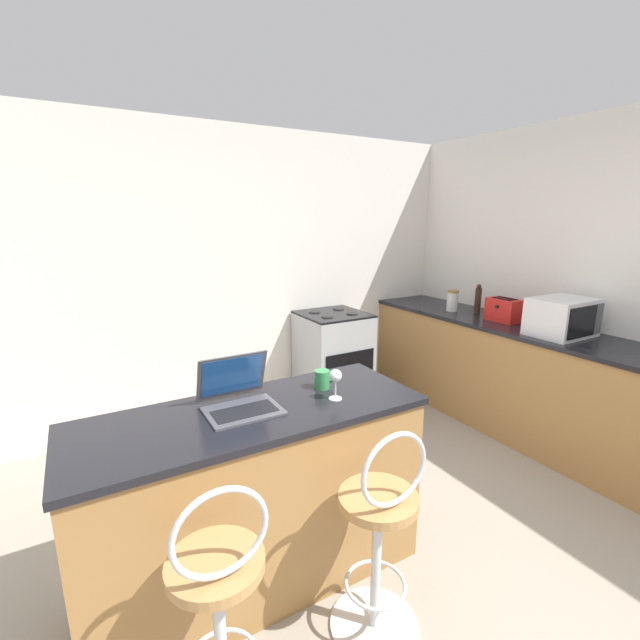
{
  "coord_description": "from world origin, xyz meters",
  "views": [
    {
      "loc": [
        -1.18,
        -1.03,
        1.81
      ],
      "look_at": [
        0.45,
        1.81,
        1.03
      ],
      "focal_mm": 24.0,
      "sensor_mm": 36.0,
      "label": 1
    }
  ],
  "objects_px": {
    "microwave": "(562,317)",
    "wine_glass_tall": "(336,378)",
    "bar_stool_far": "(380,540)",
    "stove_range": "(333,360)",
    "laptop": "(238,395)",
    "storage_jar": "(452,301)",
    "toaster": "(504,310)",
    "bar_stool_near": "(220,612)",
    "mug_green": "(323,379)",
    "pepper_mill": "(478,299)"
  },
  "relations": [
    {
      "from": "bar_stool_near",
      "to": "stove_range",
      "type": "bearing_deg",
      "value": 50.34
    },
    {
      "from": "microwave",
      "to": "bar_stool_near",
      "type": "bearing_deg",
      "value": -168.05
    },
    {
      "from": "toaster",
      "to": "mug_green",
      "type": "bearing_deg",
      "value": -166.17
    },
    {
      "from": "wine_glass_tall",
      "to": "pepper_mill",
      "type": "height_order",
      "value": "pepper_mill"
    },
    {
      "from": "microwave",
      "to": "toaster",
      "type": "relative_size",
      "value": 1.73
    },
    {
      "from": "microwave",
      "to": "wine_glass_tall",
      "type": "relative_size",
      "value": 3.04
    },
    {
      "from": "bar_stool_near",
      "to": "laptop",
      "type": "xyz_separation_m",
      "value": [
        0.31,
        0.61,
        0.52
      ]
    },
    {
      "from": "laptop",
      "to": "bar_stool_far",
      "type": "bearing_deg",
      "value": -57.43
    },
    {
      "from": "microwave",
      "to": "stove_range",
      "type": "height_order",
      "value": "microwave"
    },
    {
      "from": "stove_range",
      "to": "pepper_mill",
      "type": "height_order",
      "value": "pepper_mill"
    },
    {
      "from": "toaster",
      "to": "pepper_mill",
      "type": "bearing_deg",
      "value": 76.92
    },
    {
      "from": "toaster",
      "to": "wine_glass_tall",
      "type": "relative_size",
      "value": 1.76
    },
    {
      "from": "pepper_mill",
      "to": "microwave",
      "type": "bearing_deg",
      "value": -96.21
    },
    {
      "from": "microwave",
      "to": "storage_jar",
      "type": "height_order",
      "value": "microwave"
    },
    {
      "from": "bar_stool_near",
      "to": "microwave",
      "type": "height_order",
      "value": "microwave"
    },
    {
      "from": "pepper_mill",
      "to": "storage_jar",
      "type": "bearing_deg",
      "value": 128.86
    },
    {
      "from": "microwave",
      "to": "toaster",
      "type": "bearing_deg",
      "value": 88.48
    },
    {
      "from": "bar_stool_far",
      "to": "pepper_mill",
      "type": "height_order",
      "value": "pepper_mill"
    },
    {
      "from": "bar_stool_near",
      "to": "mug_green",
      "type": "bearing_deg",
      "value": 38.54
    },
    {
      "from": "bar_stool_near",
      "to": "mug_green",
      "type": "distance_m",
      "value": 1.11
    },
    {
      "from": "storage_jar",
      "to": "pepper_mill",
      "type": "distance_m",
      "value": 0.23
    },
    {
      "from": "bar_stool_near",
      "to": "microwave",
      "type": "distance_m",
      "value": 3.03
    },
    {
      "from": "laptop",
      "to": "toaster",
      "type": "bearing_deg",
      "value": 11.49
    },
    {
      "from": "storage_jar",
      "to": "mug_green",
      "type": "relative_size",
      "value": 2.04
    },
    {
      "from": "laptop",
      "to": "microwave",
      "type": "xyz_separation_m",
      "value": [
        2.6,
        0.0,
        0.08
      ]
    },
    {
      "from": "laptop",
      "to": "storage_jar",
      "type": "bearing_deg",
      "value": 22.63
    },
    {
      "from": "wine_glass_tall",
      "to": "pepper_mill",
      "type": "relative_size",
      "value": 0.57
    },
    {
      "from": "bar_stool_far",
      "to": "stove_range",
      "type": "bearing_deg",
      "value": 63.1
    },
    {
      "from": "stove_range",
      "to": "wine_glass_tall",
      "type": "relative_size",
      "value": 6.01
    },
    {
      "from": "laptop",
      "to": "toaster",
      "type": "xyz_separation_m",
      "value": [
        2.61,
        0.53,
        0.04
      ]
    },
    {
      "from": "bar_stool_far",
      "to": "microwave",
      "type": "xyz_separation_m",
      "value": [
        2.21,
        0.61,
        0.6
      ]
    },
    {
      "from": "laptop",
      "to": "wine_glass_tall",
      "type": "distance_m",
      "value": 0.48
    },
    {
      "from": "mug_green",
      "to": "bar_stool_far",
      "type": "bearing_deg",
      "value": -96.95
    },
    {
      "from": "laptop",
      "to": "pepper_mill",
      "type": "bearing_deg",
      "value": 18.13
    },
    {
      "from": "stove_range",
      "to": "mug_green",
      "type": "relative_size",
      "value": 9.46
    },
    {
      "from": "toaster",
      "to": "pepper_mill",
      "type": "distance_m",
      "value": 0.36
    },
    {
      "from": "mug_green",
      "to": "pepper_mill",
      "type": "bearing_deg",
      "value": 21.55
    },
    {
      "from": "laptop",
      "to": "storage_jar",
      "type": "distance_m",
      "value": 2.76
    },
    {
      "from": "microwave",
      "to": "bar_stool_far",
      "type": "bearing_deg",
      "value": -164.44
    },
    {
      "from": "stove_range",
      "to": "pepper_mill",
      "type": "distance_m",
      "value": 1.5
    },
    {
      "from": "bar_stool_near",
      "to": "bar_stool_far",
      "type": "bearing_deg",
      "value": 0.0
    },
    {
      "from": "microwave",
      "to": "toaster",
      "type": "distance_m",
      "value": 0.53
    },
    {
      "from": "storage_jar",
      "to": "mug_green",
      "type": "bearing_deg",
      "value": -153.03
    },
    {
      "from": "storage_jar",
      "to": "stove_range",
      "type": "bearing_deg",
      "value": 155.11
    },
    {
      "from": "bar_stool_near",
      "to": "bar_stool_far",
      "type": "relative_size",
      "value": 1.0
    },
    {
      "from": "storage_jar",
      "to": "mug_green",
      "type": "distance_m",
      "value": 2.34
    },
    {
      "from": "laptop",
      "to": "storage_jar",
      "type": "relative_size",
      "value": 1.68
    },
    {
      "from": "bar_stool_near",
      "to": "toaster",
      "type": "distance_m",
      "value": 3.18
    },
    {
      "from": "microwave",
      "to": "wine_glass_tall",
      "type": "height_order",
      "value": "microwave"
    },
    {
      "from": "laptop",
      "to": "stove_range",
      "type": "relative_size",
      "value": 0.36
    }
  ]
}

